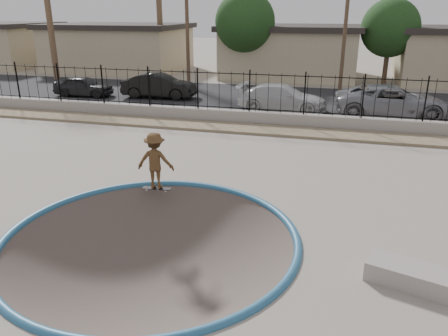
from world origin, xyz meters
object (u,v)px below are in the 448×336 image
at_px(car_a, 83,86).
at_px(car_c, 282,98).
at_px(car_b, 159,86).
at_px(car_d, 393,101).
at_px(skater, 155,164).
at_px(skateboard, 157,188).
at_px(concrete_ledge, 410,275).

height_order(car_a, car_c, car_c).
bearing_deg(car_b, car_a, 95.13).
distance_m(car_a, car_d, 17.76).
xyz_separation_m(skater, car_b, (-5.45, 13.26, -0.08)).
height_order(skateboard, car_c, car_c).
bearing_deg(skater, car_c, -107.55).
distance_m(car_c, car_d, 5.45).
bearing_deg(car_a, skater, -144.43).
bearing_deg(car_c, car_b, 81.81).
distance_m(skater, car_a, 16.16).
bearing_deg(skateboard, car_a, 122.72).
xyz_separation_m(skater, car_d, (7.60, 11.66, -0.03)).
xyz_separation_m(skateboard, car_b, (-5.45, 13.26, 0.70)).
height_order(car_a, car_d, car_d).
bearing_deg(skateboard, car_c, 73.42).
relative_size(skater, car_a, 0.47).
bearing_deg(car_a, skateboard, -144.43).
xyz_separation_m(skateboard, concrete_ledge, (6.64, -3.13, 0.14)).
height_order(skateboard, car_b, car_b).
bearing_deg(car_c, car_d, -86.29).
distance_m(skater, car_d, 13.92).
bearing_deg(car_d, car_b, 78.39).
height_order(skater, car_b, skater).
bearing_deg(car_c, skateboard, 173.27).
xyz_separation_m(car_b, car_d, (13.04, -1.60, 0.05)).
bearing_deg(skateboard, car_d, 50.77).
relative_size(car_c, car_d, 0.84).
relative_size(car_a, car_b, 0.82).
bearing_deg(car_c, concrete_ledge, -159.40).
distance_m(skater, skateboard, 0.77).
height_order(concrete_ledge, car_a, car_a).
height_order(skater, concrete_ledge, skater).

